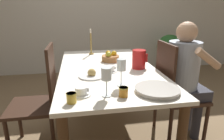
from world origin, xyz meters
The scene contains 18 objects.
ground_plane centered at (0.00, 0.00, 0.00)m, with size 20.00×20.00×0.00m, color #7F6647.
wall_back centered at (0.00, 2.24, 1.30)m, with size 10.00×0.06×2.60m.
dining_table centered at (0.00, 0.00, 0.63)m, with size 0.92×1.70×0.73m.
chair_person_side centered at (0.64, -0.19, 0.51)m, with size 0.42×0.42×0.99m.
chair_opposite centered at (-0.64, -0.14, 0.51)m, with size 0.42×0.42×0.99m.
person_seated centered at (0.73, -0.20, 0.70)m, with size 0.39×0.41×1.18m.
red_pitcher centered at (0.29, -0.08, 0.82)m, with size 0.15×0.13×0.18m.
wine_glass_water centered at (0.03, -0.50, 0.88)m, with size 0.07×0.07×0.21m.
wine_glass_juice centered at (-0.11, -0.67, 0.87)m, with size 0.07×0.07×0.20m.
teacup_near_person centered at (-0.28, -0.62, 0.75)m, with size 0.14×0.14×0.06m.
teacup_across centered at (0.00, -0.14, 0.75)m, with size 0.14×0.14×0.06m.
serving_tray centered at (0.25, -0.66, 0.74)m, with size 0.32×0.32×0.03m.
bread_plate centered at (-0.18, -0.25, 0.74)m, with size 0.23×0.23×0.07m.
jam_jar_amber centered at (0.00, -0.69, 0.76)m, with size 0.06×0.06×0.07m.
jam_jar_red centered at (-0.34, -0.73, 0.76)m, with size 0.06×0.06×0.07m.
fruit_bowl centered at (0.07, 0.23, 0.77)m, with size 0.19×0.19×0.11m.
candlestick_tall centered at (-0.11, 0.62, 0.85)m, with size 0.06×0.06×0.32m.
potted_plant centered at (1.51, 1.75, 0.52)m, with size 0.50×0.50×0.80m.
Camera 1 is at (-0.29, -1.88, 1.29)m, focal length 32.00 mm.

